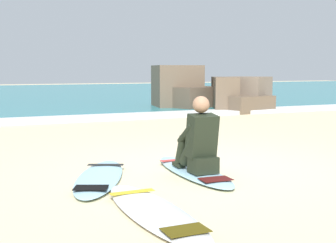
# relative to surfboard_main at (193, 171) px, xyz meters

# --- Properties ---
(ground_plane) EXTENTS (80.00, 80.00, 0.00)m
(ground_plane) POSITION_rel_surfboard_main_xyz_m (0.39, 0.18, -0.04)
(ground_plane) COLOR beige
(sea) EXTENTS (80.00, 28.00, 0.10)m
(sea) POSITION_rel_surfboard_main_xyz_m (0.39, 20.60, 0.01)
(sea) COLOR teal
(sea) RESTS_ON ground
(breaking_foam) EXTENTS (80.00, 0.90, 0.11)m
(breaking_foam) POSITION_rel_surfboard_main_xyz_m (0.39, 6.90, 0.02)
(breaking_foam) COLOR white
(breaking_foam) RESTS_ON ground
(surfboard_main) EXTENTS (0.67, 2.08, 0.08)m
(surfboard_main) POSITION_rel_surfboard_main_xyz_m (0.00, 0.00, 0.00)
(surfboard_main) COLOR #9ED1E5
(surfboard_main) RESTS_ON ground
(surfer_seated) EXTENTS (0.38, 0.71, 0.95)m
(surfer_seated) POSITION_rel_surfboard_main_xyz_m (-0.02, -0.19, 0.40)
(surfer_seated) COLOR black
(surfer_seated) RESTS_ON surfboard_main
(surfboard_spare_near) EXTENTS (0.54, 2.11, 0.08)m
(surfboard_spare_near) POSITION_rel_surfboard_main_xyz_m (-1.14, -1.38, -0.00)
(surfboard_spare_near) COLOR silver
(surfboard_spare_near) RESTS_ON ground
(surfboard_spare_far) EXTENTS (1.32, 2.06, 0.08)m
(surfboard_spare_far) POSITION_rel_surfboard_main_xyz_m (-1.21, 0.16, 0.00)
(surfboard_spare_far) COLOR #9ED1E5
(surfboard_spare_far) RESTS_ON ground
(rock_outcrop_distant) EXTENTS (3.63, 3.65, 1.50)m
(rock_outcrop_distant) POSITION_rel_surfboard_main_xyz_m (4.92, 8.30, 0.54)
(rock_outcrop_distant) COLOR brown
(rock_outcrop_distant) RESTS_ON ground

